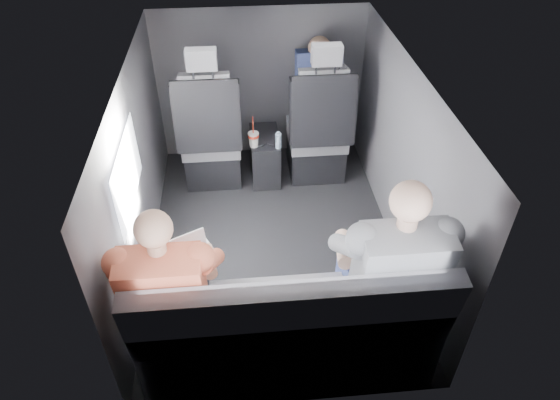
{
  "coord_description": "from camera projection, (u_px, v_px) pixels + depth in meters",
  "views": [
    {
      "loc": [
        -0.21,
        -2.76,
        2.61
      ],
      "look_at": [
        0.04,
        -0.05,
        0.44
      ],
      "focal_mm": 32.0,
      "sensor_mm": 36.0,
      "label": 1
    }
  ],
  "objects": [
    {
      "name": "front_seat_left",
      "position": [
        211.0,
        141.0,
        4.16
      ],
      "size": [
        0.52,
        0.58,
        1.26
      ],
      "color": "black",
      "rests_on": "floor"
    },
    {
      "name": "panel_front",
      "position": [
        261.0,
        84.0,
        4.38
      ],
      "size": [
        1.8,
        0.02,
        1.35
      ],
      "primitive_type": "cube",
      "color": "#56565B",
      "rests_on": "floor"
    },
    {
      "name": "rear_bench",
      "position": [
        289.0,
        332.0,
        2.77
      ],
      "size": [
        1.6,
        0.57,
        0.92
      ],
      "color": "slate",
      "rests_on": "floor"
    },
    {
      "name": "laptop_white",
      "position": [
        181.0,
        257.0,
        2.77
      ],
      "size": [
        0.43,
        0.46,
        0.26
      ],
      "color": "white",
      "rests_on": "passenger_rear_left"
    },
    {
      "name": "panel_back",
      "position": [
        295.0,
        326.0,
        2.36
      ],
      "size": [
        1.8,
        0.02,
        1.35
      ],
      "primitive_type": "cube",
      "color": "#56565B",
      "rests_on": "floor"
    },
    {
      "name": "center_console",
      "position": [
        265.0,
        156.0,
        4.35
      ],
      "size": [
        0.24,
        0.48,
        0.41
      ],
      "color": "black",
      "rests_on": "floor"
    },
    {
      "name": "laptop_black",
      "position": [
        374.0,
        250.0,
        2.82
      ],
      "size": [
        0.35,
        0.34,
        0.23
      ],
      "color": "black",
      "rests_on": "passenger_rear_right"
    },
    {
      "name": "ceiling",
      "position": [
        272.0,
        75.0,
        2.95
      ],
      "size": [
        2.6,
        2.6,
        0.0
      ],
      "primitive_type": "plane",
      "rotation": [
        3.14,
        0.0,
        0.0
      ],
      "color": "#B2B2AD",
      "rests_on": "panel_back"
    },
    {
      "name": "passenger_rear_left",
      "position": [
        171.0,
        288.0,
        2.6
      ],
      "size": [
        0.5,
        0.62,
        1.22
      ],
      "color": "#343539",
      "rests_on": "rear_bench"
    },
    {
      "name": "passenger_rear_right",
      "position": [
        388.0,
        269.0,
        2.66
      ],
      "size": [
        0.55,
        0.66,
        1.3
      ],
      "color": "navy",
      "rests_on": "rear_bench"
    },
    {
      "name": "water_bottle",
      "position": [
        278.0,
        141.0,
        4.04
      ],
      "size": [
        0.05,
        0.05,
        0.15
      ],
      "color": "#A0BDD9",
      "rests_on": "center_console"
    },
    {
      "name": "panel_left",
      "position": [
        138.0,
        176.0,
        3.3
      ],
      "size": [
        0.02,
        2.6,
        1.35
      ],
      "primitive_type": "cube",
      "color": "#56565B",
      "rests_on": "floor"
    },
    {
      "name": "soda_cup",
      "position": [
        253.0,
        139.0,
        4.06
      ],
      "size": [
        0.09,
        0.09,
        0.27
      ],
      "color": "white",
      "rests_on": "center_console"
    },
    {
      "name": "panel_right",
      "position": [
        403.0,
        162.0,
        3.43
      ],
      "size": [
        0.02,
        2.6,
        1.35
      ],
      "primitive_type": "cube",
      "color": "#56565B",
      "rests_on": "floor"
    },
    {
      "name": "front_seat_right",
      "position": [
        318.0,
        136.0,
        4.23
      ],
      "size": [
        0.52,
        0.58,
        1.26
      ],
      "color": "black",
      "rests_on": "floor"
    },
    {
      "name": "floor",
      "position": [
        274.0,
        242.0,
        3.79
      ],
      "size": [
        2.6,
        2.6,
        0.0
      ],
      "primitive_type": "plane",
      "color": "black",
      "rests_on": "ground"
    },
    {
      "name": "side_window",
      "position": [
        128.0,
        174.0,
        2.93
      ],
      "size": [
        0.02,
        0.75,
        0.42
      ],
      "primitive_type": "cube",
      "color": "white",
      "rests_on": "panel_left"
    },
    {
      "name": "seatbelt",
      "position": [
        324.0,
        103.0,
        3.85
      ],
      "size": [
        0.35,
        0.11,
        0.59
      ],
      "primitive_type": "cube",
      "rotation": [
        -0.14,
        0.49,
        0.0
      ],
      "color": "black",
      "rests_on": "front_seat_right"
    },
    {
      "name": "passenger_front_right",
      "position": [
        318.0,
        85.0,
        4.22
      ],
      "size": [
        0.37,
        0.37,
        0.73
      ],
      "color": "navy",
      "rests_on": "front_seat_right"
    }
  ]
}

